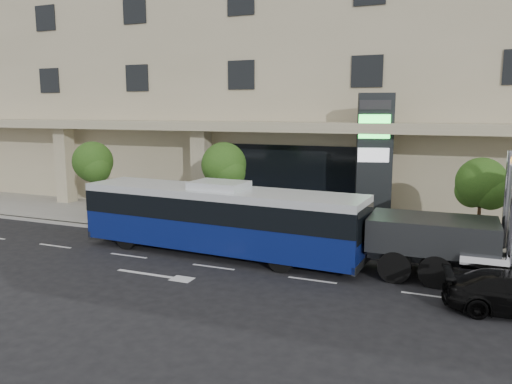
% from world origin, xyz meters
% --- Properties ---
extents(ground, '(120.00, 120.00, 0.00)m').
position_xyz_m(ground, '(0.00, 0.00, 0.00)').
color(ground, black).
rests_on(ground, ground).
extents(sidewalk, '(120.00, 6.00, 0.15)m').
position_xyz_m(sidewalk, '(0.00, 5.00, 0.07)').
color(sidewalk, gray).
rests_on(sidewalk, ground).
extents(curb, '(120.00, 0.30, 0.15)m').
position_xyz_m(curb, '(0.00, 2.00, 0.07)').
color(curb, gray).
rests_on(curb, ground).
extents(convention_center, '(60.00, 17.60, 20.00)m').
position_xyz_m(convention_center, '(-0.00, 15.42, 9.97)').
color(convention_center, tan).
rests_on(convention_center, ground).
extents(tree_left, '(2.27, 2.20, 4.22)m').
position_xyz_m(tree_left, '(-9.97, 3.59, 3.11)').
color(tree_left, '#422B19').
rests_on(tree_left, sidewalk).
extents(tree_mid, '(2.28, 2.20, 4.38)m').
position_xyz_m(tree_mid, '(-1.97, 3.59, 3.26)').
color(tree_mid, '#422B19').
rests_on(tree_mid, sidewalk).
extents(tree_right, '(2.10, 2.00, 4.04)m').
position_xyz_m(tree_right, '(9.53, 3.59, 3.04)').
color(tree_right, '#422B19').
rests_on(tree_right, sidewalk).
extents(city_bus, '(12.46, 3.31, 3.12)m').
position_xyz_m(city_bus, '(-0.56, 0.20, 1.59)').
color(city_bus, black).
rests_on(city_bus, ground).
extents(signage_pylon, '(1.77, 1.02, 6.71)m').
position_xyz_m(signage_pylon, '(4.83, 6.05, 3.55)').
color(signage_pylon, black).
rests_on(signage_pylon, sidewalk).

